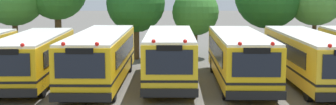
{
  "coord_description": "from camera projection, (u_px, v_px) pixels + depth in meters",
  "views": [
    {
      "loc": [
        -0.33,
        -23.58,
        4.85
      ],
      "look_at": [
        -0.15,
        0.0,
        1.6
      ],
      "focal_mm": 49.5,
      "sensor_mm": 36.0,
      "label": 1
    }
  ],
  "objects": [
    {
      "name": "tree_3",
      "position": [
        135.0,
        2.0,
        31.58
      ],
      "size": [
        4.04,
        4.04,
        5.92
      ],
      "color": "#4C3823",
      "rests_on": "ground_plane"
    },
    {
      "name": "school_bus_4",
      "position": [
        239.0,
        56.0,
        23.72
      ],
      "size": [
        2.69,
        10.15,
        2.72
      ],
      "rotation": [
        0.0,
        0.0,
        3.12
      ],
      "color": "yellow",
      "rests_on": "ground_plane"
    },
    {
      "name": "school_bus_3",
      "position": [
        170.0,
        55.0,
        23.78
      ],
      "size": [
        2.59,
        9.33,
        2.77
      ],
      "rotation": [
        0.0,
        0.0,
        3.13
      ],
      "color": "yellow",
      "rests_on": "ground_plane"
    },
    {
      "name": "tree_4",
      "position": [
        195.0,
        11.0,
        32.47
      ],
      "size": [
        3.28,
        3.28,
        4.87
      ],
      "color": "#4C3823",
      "rests_on": "ground_plane"
    },
    {
      "name": "ground_plane",
      "position": [
        171.0,
        83.0,
        24.02
      ],
      "size": [
        160.0,
        160.0,
        0.0
      ],
      "primitive_type": "plane",
      "color": "#595651"
    },
    {
      "name": "school_bus_2",
      "position": [
        101.0,
        56.0,
        23.66
      ],
      "size": [
        2.75,
        10.73,
        2.75
      ],
      "rotation": [
        0.0,
        0.0,
        3.12
      ],
      "color": "yellow",
      "rests_on": "ground_plane"
    },
    {
      "name": "school_bus_5",
      "position": [
        307.0,
        56.0,
        23.91
      ],
      "size": [
        2.63,
        11.17,
        2.68
      ],
      "rotation": [
        0.0,
        0.0,
        3.12
      ],
      "color": "yellow",
      "rests_on": "ground_plane"
    },
    {
      "name": "school_bus_1",
      "position": [
        34.0,
        57.0,
        23.89
      ],
      "size": [
        2.75,
        9.61,
        2.61
      ],
      "rotation": [
        0.0,
        0.0,
        3.17
      ],
      "color": "yellow",
      "rests_on": "ground_plane"
    }
  ]
}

